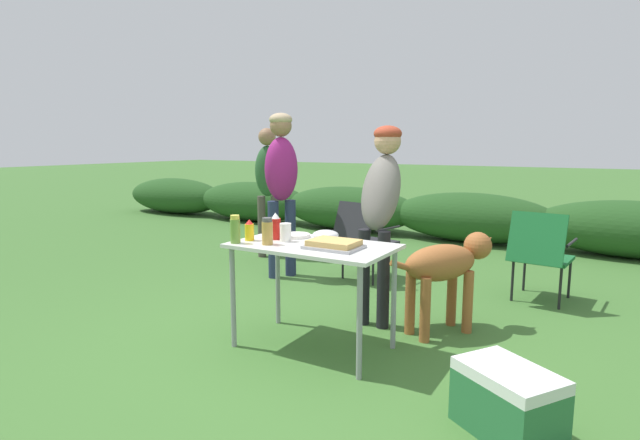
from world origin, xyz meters
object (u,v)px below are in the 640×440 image
Objects in this scene: food_tray at (334,244)px; ketchup_bottle at (276,227)px; relish_jar at (235,230)px; cooler_box at (508,402)px; spice_jar at (267,231)px; plate_stack at (296,235)px; camp_chair_green_behind_table at (363,236)px; paper_cup_stack at (285,232)px; mustard_bottle at (249,230)px; standing_person_in_red_jacket at (281,176)px; standing_person_in_dark_puffer at (268,179)px; camp_chair_near_hedge at (540,252)px; mixing_bowl at (325,235)px; folding_table at (313,255)px; dog at (446,266)px; standing_person_with_beanie at (381,198)px.

ketchup_bottle is at bearing 172.88° from food_tray.
relish_jar reaches higher than cooler_box.
plate_stack is at bearing 86.37° from spice_jar.
camp_chair_green_behind_table is (-0.65, 1.81, -0.30)m from food_tray.
paper_cup_stack is 0.70× the size of spice_jar.
plate_stack is at bearing 58.96° from relish_jar.
standing_person_in_red_jacket is (-0.81, 1.56, 0.28)m from mustard_bottle.
standing_person_in_dark_puffer is 3.24m from camp_chair_near_hedge.
mixing_bowl is 1.46× the size of paper_cup_stack.
mixing_bowl is at bearing 54.68° from spice_jar.
spice_jar is (-0.45, -0.12, 0.06)m from food_tray.
mixing_bowl is 0.44m from spice_jar.
camp_chair_green_behind_table is at bearing 95.81° from spice_jar.
camp_chair_green_behind_table is at bearing -16.40° from cooler_box.
paper_cup_stack is (0.02, -0.17, 0.05)m from plate_stack.
spice_jar is at bearing -106.53° from paper_cup_stack.
standing_person_in_dark_puffer is 1.93× the size of camp_chair_green_behind_table.
ketchup_bottle is at bearing -151.09° from mixing_bowl.
mixing_bowl is 1.02× the size of spice_jar.
standing_person_in_dark_puffer is at bearing -4.00° from cooler_box.
mustard_bottle is at bearing -123.93° from camp_chair_near_hedge.
mustard_bottle is 0.09× the size of standing_person_in_dark_puffer.
camp_chair_near_hedge reaches higher than cooler_box.
standing_person_in_red_jacket is (-1.26, 1.26, 0.31)m from mixing_bowl.
folding_table is 0.68× the size of standing_person_in_dark_puffer.
ketchup_bottle is (-0.06, 0.18, 0.00)m from spice_jar.
ketchup_bottle is 0.22× the size of dog.
folding_table is 0.49m from mustard_bottle.
plate_stack is 0.23m from mixing_bowl.
standing_person_in_dark_puffer is at bearing -178.47° from camp_chair_near_hedge.
food_tray is at bearing -4.70° from paper_cup_stack.
food_tray is 0.80m from standing_person_with_beanie.
relish_jar reaches higher than plate_stack.
food_tray is 1.92× the size of spice_jar.
relish_jar is at bearing -122.58° from camp_chair_near_hedge.
folding_table is at bearing -116.84° from camp_chair_near_hedge.
standing_person_in_dark_puffer reaches higher than mustard_bottle.
plate_stack is 1.09× the size of mixing_bowl.
dog is (1.19, 1.00, -0.32)m from relish_jar.
camp_chair_green_behind_table is (1.50, -0.39, -0.52)m from standing_person_in_dark_puffer.
paper_cup_stack is 0.66× the size of relish_jar.
spice_jar is at bearing 24.60° from cooler_box.
cooler_box is (1.37, -0.42, -0.49)m from folding_table.
standing_person_in_dark_puffer is (-2.15, 2.19, 0.22)m from food_tray.
standing_person_in_dark_puffer reaches higher than relish_jar.
mixing_bowl is 0.54m from mustard_bottle.
mustard_bottle is at bearing -136.14° from ketchup_bottle.
camp_chair_near_hedge is (1.55, 1.87, -0.36)m from ketchup_bottle.
cooler_box is at bearing -5.72° from relish_jar.
cooler_box is at bearing -9.02° from spice_jar.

